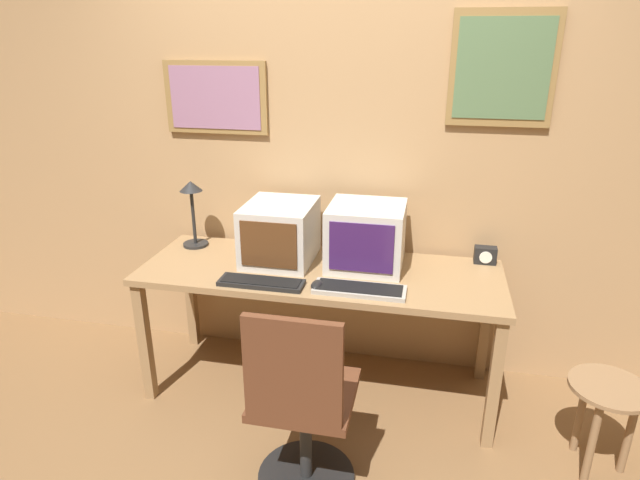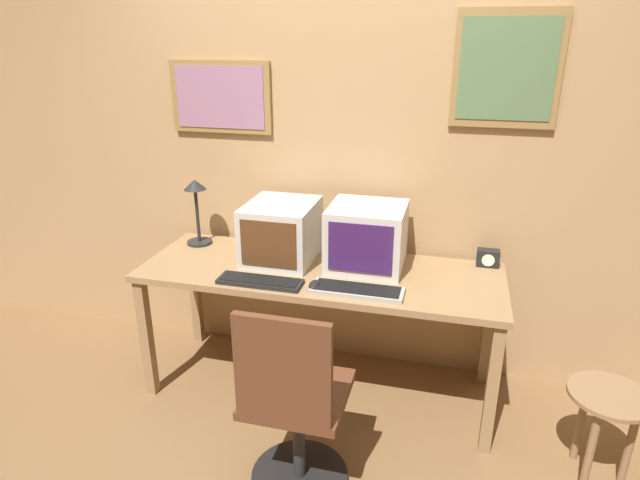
{
  "view_description": "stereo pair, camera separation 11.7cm",
  "coord_description": "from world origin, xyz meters",
  "px_view_note": "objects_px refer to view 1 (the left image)",
  "views": [
    {
      "loc": [
        0.55,
        -1.79,
        1.93
      ],
      "look_at": [
        0.0,
        0.79,
        0.92
      ],
      "focal_mm": 30.0,
      "sensor_mm": 36.0,
      "label": 1
    },
    {
      "loc": [
        0.67,
        -1.76,
        1.93
      ],
      "look_at": [
        0.0,
        0.79,
        0.92
      ],
      "focal_mm": 30.0,
      "sensor_mm": 36.0,
      "label": 2
    }
  ],
  "objects_px": {
    "mouse_near_keyboard": "(317,285)",
    "keyboard_main": "(261,282)",
    "monitor_right": "(366,236)",
    "office_chair": "(302,413)",
    "keyboard_side": "(359,289)",
    "desk_clock": "(485,255)",
    "desk_lamp": "(192,203)",
    "side_stool": "(606,405)",
    "monitor_left": "(280,232)"
  },
  "relations": [
    {
      "from": "monitor_left",
      "to": "monitor_right",
      "type": "relative_size",
      "value": 1.08
    },
    {
      "from": "monitor_left",
      "to": "keyboard_main",
      "type": "relative_size",
      "value": 1.0
    },
    {
      "from": "monitor_right",
      "to": "office_chair",
      "type": "xyz_separation_m",
      "value": [
        -0.15,
        -0.88,
        -0.5
      ]
    },
    {
      "from": "mouse_near_keyboard",
      "to": "side_stool",
      "type": "bearing_deg",
      "value": -4.73
    },
    {
      "from": "monitor_right",
      "to": "keyboard_side",
      "type": "relative_size",
      "value": 0.88
    },
    {
      "from": "side_stool",
      "to": "mouse_near_keyboard",
      "type": "bearing_deg",
      "value": 175.27
    },
    {
      "from": "keyboard_main",
      "to": "keyboard_side",
      "type": "height_order",
      "value": "same"
    },
    {
      "from": "office_chair",
      "to": "desk_clock",
      "type": "bearing_deg",
      "value": 52.87
    },
    {
      "from": "monitor_right",
      "to": "keyboard_main",
      "type": "distance_m",
      "value": 0.62
    },
    {
      "from": "mouse_near_keyboard",
      "to": "office_chair",
      "type": "height_order",
      "value": "office_chair"
    },
    {
      "from": "mouse_near_keyboard",
      "to": "desk_lamp",
      "type": "distance_m",
      "value": 0.97
    },
    {
      "from": "keyboard_main",
      "to": "desk_clock",
      "type": "xyz_separation_m",
      "value": [
        1.13,
        0.53,
        0.03
      ]
    },
    {
      "from": "office_chair",
      "to": "side_stool",
      "type": "relative_size",
      "value": 2.05
    },
    {
      "from": "mouse_near_keyboard",
      "to": "office_chair",
      "type": "relative_size",
      "value": 0.11
    },
    {
      "from": "keyboard_main",
      "to": "side_stool",
      "type": "height_order",
      "value": "keyboard_main"
    },
    {
      "from": "mouse_near_keyboard",
      "to": "desk_clock",
      "type": "bearing_deg",
      "value": 31.23
    },
    {
      "from": "monitor_left",
      "to": "keyboard_main",
      "type": "height_order",
      "value": "monitor_left"
    },
    {
      "from": "monitor_right",
      "to": "desk_lamp",
      "type": "xyz_separation_m",
      "value": [
        -1.04,
        0.08,
        0.1
      ]
    },
    {
      "from": "desk_clock",
      "to": "side_stool",
      "type": "bearing_deg",
      "value": -49.52
    },
    {
      "from": "keyboard_main",
      "to": "office_chair",
      "type": "height_order",
      "value": "office_chair"
    },
    {
      "from": "keyboard_side",
      "to": "desk_lamp",
      "type": "relative_size",
      "value": 1.15
    },
    {
      "from": "monitor_left",
      "to": "side_stool",
      "type": "height_order",
      "value": "monitor_left"
    },
    {
      "from": "mouse_near_keyboard",
      "to": "desk_lamp",
      "type": "bearing_deg",
      "value": 153.22
    },
    {
      "from": "office_chair",
      "to": "monitor_right",
      "type": "bearing_deg",
      "value": 80.53
    },
    {
      "from": "monitor_left",
      "to": "keyboard_main",
      "type": "distance_m",
      "value": 0.37
    },
    {
      "from": "mouse_near_keyboard",
      "to": "office_chair",
      "type": "xyz_separation_m",
      "value": [
        0.05,
        -0.53,
        -0.35
      ]
    },
    {
      "from": "keyboard_main",
      "to": "office_chair",
      "type": "relative_size",
      "value": 0.46
    },
    {
      "from": "keyboard_main",
      "to": "mouse_near_keyboard",
      "type": "bearing_deg",
      "value": 2.82
    },
    {
      "from": "monitor_right",
      "to": "keyboard_main",
      "type": "xyz_separation_m",
      "value": [
        -0.48,
        -0.36,
        -0.16
      ]
    },
    {
      "from": "desk_clock",
      "to": "monitor_left",
      "type": "bearing_deg",
      "value": -170.53
    },
    {
      "from": "mouse_near_keyboard",
      "to": "keyboard_main",
      "type": "bearing_deg",
      "value": -177.18
    },
    {
      "from": "monitor_left",
      "to": "mouse_near_keyboard",
      "type": "relative_size",
      "value": 4.19
    },
    {
      "from": "monitor_left",
      "to": "keyboard_side",
      "type": "distance_m",
      "value": 0.6
    },
    {
      "from": "keyboard_main",
      "to": "desk_lamp",
      "type": "bearing_deg",
      "value": 141.73
    },
    {
      "from": "keyboard_main",
      "to": "desk_lamp",
      "type": "distance_m",
      "value": 0.75
    },
    {
      "from": "mouse_near_keyboard",
      "to": "monitor_right",
      "type": "bearing_deg",
      "value": 59.91
    },
    {
      "from": "monitor_left",
      "to": "side_stool",
      "type": "xyz_separation_m",
      "value": [
        1.66,
        -0.44,
        -0.56
      ]
    },
    {
      "from": "monitor_right",
      "to": "monitor_left",
      "type": "bearing_deg",
      "value": -177.82
    },
    {
      "from": "keyboard_main",
      "to": "monitor_left",
      "type": "bearing_deg",
      "value": 89.12
    },
    {
      "from": "mouse_near_keyboard",
      "to": "desk_lamp",
      "type": "height_order",
      "value": "desk_lamp"
    },
    {
      "from": "keyboard_side",
      "to": "desk_clock",
      "type": "height_order",
      "value": "desk_clock"
    },
    {
      "from": "monitor_left",
      "to": "monitor_right",
      "type": "height_order",
      "value": "monitor_right"
    },
    {
      "from": "office_chair",
      "to": "mouse_near_keyboard",
      "type": "bearing_deg",
      "value": 95.59
    },
    {
      "from": "side_stool",
      "to": "keyboard_side",
      "type": "bearing_deg",
      "value": 173.86
    },
    {
      "from": "office_chair",
      "to": "keyboard_side",
      "type": "bearing_deg",
      "value": 73.5
    },
    {
      "from": "keyboard_main",
      "to": "office_chair",
      "type": "bearing_deg",
      "value": -57.04
    },
    {
      "from": "keyboard_side",
      "to": "keyboard_main",
      "type": "bearing_deg",
      "value": -177.09
    },
    {
      "from": "monitor_left",
      "to": "mouse_near_keyboard",
      "type": "distance_m",
      "value": 0.45
    },
    {
      "from": "monitor_right",
      "to": "mouse_near_keyboard",
      "type": "distance_m",
      "value": 0.42
    },
    {
      "from": "keyboard_side",
      "to": "mouse_near_keyboard",
      "type": "bearing_deg",
      "value": -176.97
    }
  ]
}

